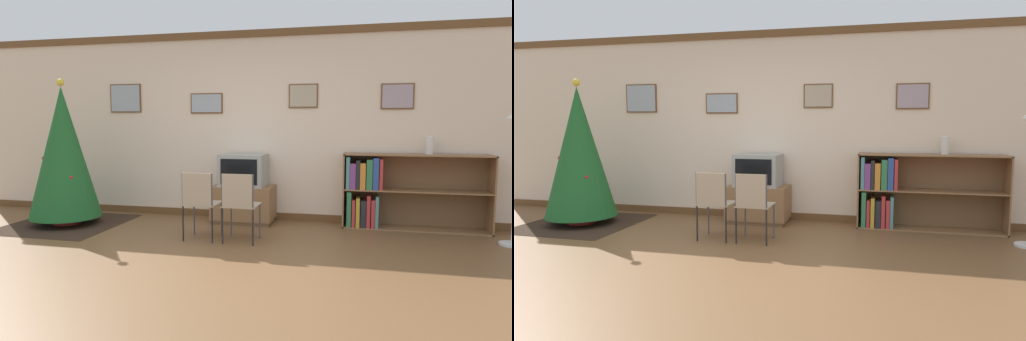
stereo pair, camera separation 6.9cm
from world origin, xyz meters
TOP-DOWN VIEW (x-y plane):
  - ground_plane at (0.00, 0.00)m, footprint 24.00×24.00m
  - wall_back at (-0.00, 2.53)m, footprint 9.14×0.11m
  - area_rug at (-2.42, 1.51)m, footprint 1.49×1.58m
  - christmas_tree at (-2.42, 1.51)m, footprint 0.95×0.95m
  - tv_console at (-0.06, 2.20)m, footprint 0.85×0.52m
  - television at (-0.06, 2.20)m, footprint 0.62×0.51m
  - folding_chair_left at (-0.31, 1.12)m, footprint 0.40×0.40m
  - folding_chair_right at (0.18, 1.12)m, footprint 0.40×0.40m
  - bookshelf at (1.90, 2.30)m, footprint 1.85×0.36m
  - vase at (2.40, 2.35)m, footprint 0.10×0.10m

SIDE VIEW (x-z plane):
  - ground_plane at x=0.00m, z-range 0.00..0.00m
  - area_rug at x=-2.42m, z-range 0.00..0.01m
  - tv_console at x=-0.06m, z-range 0.00..0.52m
  - folding_chair_left at x=-0.31m, z-range 0.06..0.88m
  - folding_chair_right at x=0.18m, z-range 0.06..0.88m
  - bookshelf at x=1.90m, z-range -0.01..0.98m
  - television at x=-0.06m, z-range 0.52..0.96m
  - christmas_tree at x=-2.42m, z-range 0.00..1.98m
  - vase at x=2.40m, z-range 0.99..1.22m
  - wall_back at x=0.00m, z-range 0.00..2.70m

